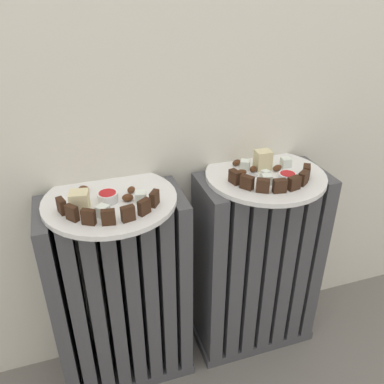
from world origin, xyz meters
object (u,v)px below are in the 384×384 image
radiator_right (256,265)px  jam_bowl_right (287,176)px  radiator_left (121,296)px  fork (262,178)px  plate_left (110,200)px  plate_right (265,175)px  jam_bowl_left (108,196)px

radiator_right → jam_bowl_right: jam_bowl_right is taller
radiator_left → fork: (0.38, -0.03, 0.30)m
plate_left → radiator_left: bearing=-90.0°
radiator_right → plate_left: (-0.40, 0.00, 0.30)m
radiator_left → plate_right: 0.50m
radiator_right → plate_right: (0.00, 0.00, 0.30)m
radiator_left → jam_bowl_left: jam_bowl_left is taller
radiator_right → fork: bearing=-133.7°
radiator_left → jam_bowl_left: (-0.01, -0.01, 0.31)m
radiator_left → radiator_right: size_ratio=1.00×
jam_bowl_right → plate_right: bearing=121.8°
jam_bowl_right → jam_bowl_left: bearing=175.2°
plate_left → jam_bowl_left: size_ratio=6.58×
radiator_left → plate_left: 0.30m
radiator_left → radiator_right: 0.40m
radiator_right → jam_bowl_left: (-0.40, -0.01, 0.31)m
radiator_left → jam_bowl_right: jam_bowl_right is taller
radiator_left → jam_bowl_right: 0.54m
radiator_right → plate_left: 0.50m
radiator_left → plate_left: size_ratio=1.84×
radiator_right → plate_right: bearing=0.0°
plate_left → radiator_right: bearing=0.0°
radiator_left → jam_bowl_right: bearing=-6.8°
plate_left → fork: (0.38, -0.03, 0.01)m
plate_left → plate_right: same height
jam_bowl_left → fork: size_ratio=0.55×
plate_right → radiator_right: bearing=0.0°
jam_bowl_right → fork: bearing=154.9°
plate_right → plate_left: bearing=180.0°
fork → jam_bowl_left: bearing=178.4°
radiator_right → fork: 0.31m
plate_right → fork: 0.04m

